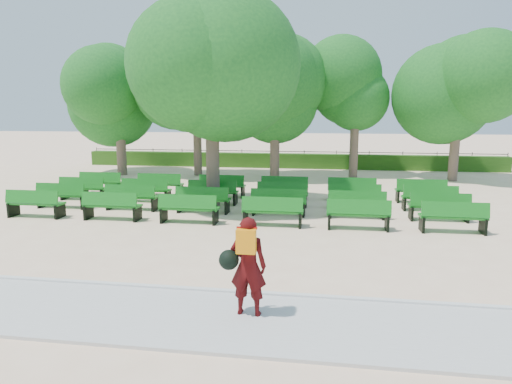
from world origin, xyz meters
TOP-DOWN VIEW (x-y plane):
  - ground at (0.00, 0.00)m, footprint 120.00×120.00m
  - paving at (0.00, -7.40)m, footprint 30.00×2.20m
  - curb at (0.00, -6.25)m, footprint 30.00×0.12m
  - hedge at (0.00, 14.00)m, footprint 26.00×0.70m
  - fence at (0.00, 14.40)m, footprint 26.00×0.10m
  - tree_line at (0.00, 10.00)m, footprint 21.80×6.80m
  - bench_array at (-0.55, 1.54)m, footprint 1.91×0.72m
  - tree_among at (-1.66, 1.48)m, footprint 5.15×5.15m
  - person at (1.09, -7.17)m, footprint 0.82×0.50m

SIDE VIEW (x-z plane):
  - ground at x=0.00m, z-range 0.00..0.00m
  - fence at x=0.00m, z-range -0.51..0.51m
  - tree_line at x=0.00m, z-range -3.52..3.52m
  - paving at x=0.00m, z-range 0.00..0.06m
  - curb at x=0.00m, z-range 0.00..0.10m
  - bench_array at x=-0.55m, z-range -0.49..0.69m
  - hedge at x=0.00m, z-range 0.00..0.90m
  - person at x=1.09m, z-range 0.09..1.81m
  - tree_among at x=-1.66m, z-range 1.26..8.45m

